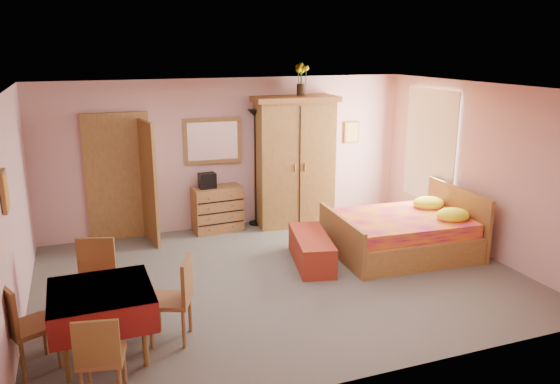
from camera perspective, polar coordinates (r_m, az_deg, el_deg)
name	(u,v)px	position (r m, az deg, el deg)	size (l,w,h in m)	color
floor	(281,278)	(7.68, 0.09, -8.93)	(6.50, 6.50, 0.00)	#615D56
ceiling	(281,88)	(7.04, 0.10, 10.79)	(6.50, 6.50, 0.00)	brown
wall_back	(230,154)	(9.57, -5.21, 4.02)	(6.50, 0.10, 2.60)	#CF9896
wall_front	(377,251)	(5.10, 10.13, -6.14)	(6.50, 0.10, 2.60)	#CF9896
wall_left	(12,213)	(6.86, -26.24, -1.96)	(0.10, 5.00, 2.60)	#CF9896
wall_right	(479,169)	(8.90, 20.08, 2.32)	(0.10, 5.00, 2.60)	#CF9896
doorway	(119,178)	(9.29, -16.48, 1.38)	(1.06, 0.12, 2.15)	#9E6B35
window	(430,146)	(9.77, 15.45, 4.65)	(0.08, 1.40, 1.95)	white
picture_left	(4,191)	(6.18, -26.86, 0.08)	(0.04, 0.32, 0.42)	orange
picture_back	(352,132)	(10.37, 7.49, 6.20)	(0.30, 0.04, 0.40)	#D8BF59
chest_of_drawers	(218,209)	(9.48, -6.54, -1.78)	(0.83, 0.42, 0.79)	#925D31
wall_mirror	(212,141)	(9.42, -7.07, 5.33)	(0.99, 0.05, 0.78)	white
stereo	(207,181)	(9.30, -7.62, 1.19)	(0.28, 0.20, 0.26)	black
floor_lamp	(256,168)	(9.62, -2.56, 2.50)	(0.26, 0.26, 2.07)	black
wardrobe	(294,162)	(9.64, 1.48, 3.20)	(1.46, 0.75, 2.29)	olive
sunflower_vase	(301,79)	(9.56, 2.23, 11.69)	(0.22, 0.22, 0.55)	yellow
bed	(401,223)	(8.60, 12.52, -3.18)	(2.09, 1.65, 0.97)	#BA125D
bench	(311,249)	(8.09, 3.30, -6.02)	(0.48, 1.30, 0.43)	maroon
dining_table	(103,322)	(6.04, -17.99, -12.84)	(1.01, 1.01, 0.74)	maroon
chair_south	(102,355)	(5.35, -18.13, -15.92)	(0.40, 0.40, 0.87)	#9B6334
chair_north	(93,284)	(6.69, -18.92, -9.04)	(0.44, 0.44, 0.97)	#A86B38
chair_west	(31,325)	(6.02, -24.56, -12.55)	(0.43, 0.43, 0.94)	olive
chair_east	(170,300)	(6.11, -11.43, -10.97)	(0.43, 0.43, 0.95)	#966032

